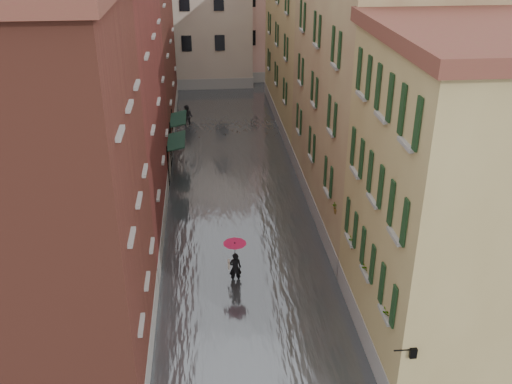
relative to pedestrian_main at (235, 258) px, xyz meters
name	(u,v)px	position (x,y,z in m)	size (l,w,h in m)	color
ground	(253,315)	(0.59, -2.43, -1.32)	(120.00, 120.00, 0.00)	#5B5A5D
floodwater	(234,182)	(0.59, 10.57, -1.22)	(10.00, 60.00, 0.20)	#4F5358
building_left_near	(43,206)	(-6.41, -4.43, 5.18)	(6.00, 8.00, 13.00)	brown
building_left_mid	(97,109)	(-6.41, 6.57, 4.93)	(6.00, 14.00, 12.50)	maroon
building_left_far	(128,36)	(-6.41, 21.57, 5.68)	(6.00, 16.00, 14.00)	brown
building_right_near	(457,208)	(7.59, -4.43, 4.43)	(6.00, 8.00, 11.50)	#99844F
building_right_mid	(372,97)	(7.59, 6.57, 5.18)	(6.00, 14.00, 13.00)	tan
building_right_far	(316,50)	(7.59, 21.57, 4.43)	(6.00, 16.00, 11.50)	#99844F
building_end_cream	(186,13)	(-2.41, 35.57, 5.18)	(12.00, 9.00, 13.00)	#BFB097
building_end_pink	(277,13)	(6.59, 37.57, 4.68)	(10.00, 9.00, 12.00)	tan
awning_near	(176,142)	(-2.89, 11.58, 1.14)	(1.09, 3.01, 2.80)	#153023
awning_far	(178,120)	(-2.89, 15.76, 1.14)	(1.09, 2.97, 2.80)	#153023
wall_lantern	(412,352)	(4.92, -8.43, 1.68)	(0.71, 0.22, 0.35)	black
window_planters	(361,247)	(4.71, -3.14, 2.19)	(0.59, 8.48, 0.84)	brown
pedestrian_main	(235,258)	(0.00, 0.00, 0.00)	(1.04, 1.04, 2.06)	black
pedestrian_far	(188,117)	(-2.39, 21.06, -0.43)	(0.87, 0.68, 1.80)	black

